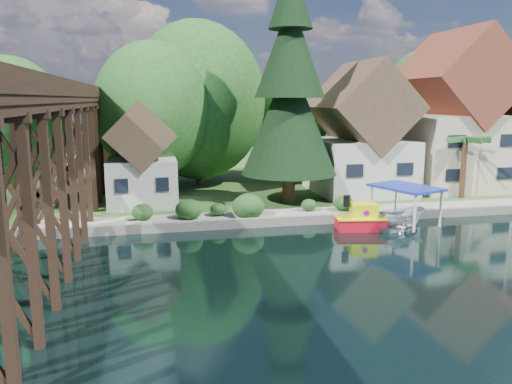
# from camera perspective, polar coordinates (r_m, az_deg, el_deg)

# --- Properties ---
(ground) EXTENTS (140.00, 140.00, 0.00)m
(ground) POSITION_cam_1_polar(r_m,az_deg,el_deg) (26.91, 11.38, -7.75)
(ground) COLOR black
(ground) RESTS_ON ground
(bank) EXTENTS (140.00, 52.00, 0.50)m
(bank) POSITION_cam_1_polar(r_m,az_deg,el_deg) (58.88, -1.77, 2.65)
(bank) COLOR #284B1E
(bank) RESTS_ON ground
(seawall) EXTENTS (60.00, 0.40, 0.62)m
(seawall) POSITION_cam_1_polar(r_m,az_deg,el_deg) (35.44, 12.24, -2.81)
(seawall) COLOR slate
(seawall) RESTS_ON ground
(promenade) EXTENTS (50.00, 2.60, 0.06)m
(promenade) POSITION_cam_1_polar(r_m,az_deg,el_deg) (37.38, 14.24, -1.86)
(promenade) COLOR gray
(promenade) RESTS_ON bank
(trestle_bridge) EXTENTS (4.12, 44.18, 9.30)m
(trestle_bridge) POSITION_cam_1_polar(r_m,az_deg,el_deg) (29.27, -23.12, 3.81)
(trestle_bridge) COLOR black
(trestle_bridge) RESTS_ON ground
(house_left) EXTENTS (7.64, 8.64, 11.02)m
(house_left) POSITION_cam_1_polar(r_m,az_deg,el_deg) (43.16, 11.80, 6.06)
(house_left) COLOR beige
(house_left) RESTS_ON bank
(house_center) EXTENTS (8.65, 9.18, 13.89)m
(house_center) POSITION_cam_1_polar(r_m,az_deg,el_deg) (47.85, 21.61, 7.51)
(house_center) COLOR #C4B599
(house_center) RESTS_ON bank
(shed) EXTENTS (5.09, 5.40, 7.85)m
(shed) POSITION_cam_1_polar(r_m,az_deg,el_deg) (38.16, -12.92, 3.48)
(shed) COLOR beige
(shed) RESTS_ON bank
(bg_trees) EXTENTS (49.90, 13.30, 10.57)m
(bg_trees) POSITION_cam_1_polar(r_m,az_deg,el_deg) (46.07, 2.28, 9.22)
(bg_trees) COLOR #382314
(bg_trees) RESTS_ON bank
(shrubs) EXTENTS (15.76, 2.47, 1.70)m
(shrubs) POSITION_cam_1_polar(r_m,az_deg,el_deg) (33.91, -1.97, -1.58)
(shrubs) COLOR #184419
(shrubs) RESTS_ON bank
(conifer) EXTENTS (7.25, 7.25, 17.85)m
(conifer) POSITION_cam_1_polar(r_m,az_deg,el_deg) (38.09, 3.87, 11.65)
(conifer) COLOR #382314
(conifer) RESTS_ON bank
(palm_tree) EXTENTS (4.17, 4.17, 5.25)m
(palm_tree) POSITION_cam_1_polar(r_m,az_deg,el_deg) (43.07, 22.80, 5.38)
(palm_tree) COLOR #382314
(palm_tree) RESTS_ON bank
(tugboat) EXTENTS (3.44, 2.27, 2.32)m
(tugboat) POSITION_cam_1_polar(r_m,az_deg,el_deg) (33.15, 11.91, -3.04)
(tugboat) COLOR red
(tugboat) RESTS_ON ground
(boat_white_a) EXTENTS (4.19, 3.52, 0.74)m
(boat_white_a) POSITION_cam_1_polar(r_m,az_deg,el_deg) (33.88, 16.06, -3.50)
(boat_white_a) COLOR silver
(boat_white_a) RESTS_ON ground
(boat_canopy) EXTENTS (4.22, 5.03, 2.76)m
(boat_canopy) POSITION_cam_1_polar(r_m,az_deg,el_deg) (34.33, 16.62, -1.95)
(boat_canopy) COLOR white
(boat_canopy) RESTS_ON ground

